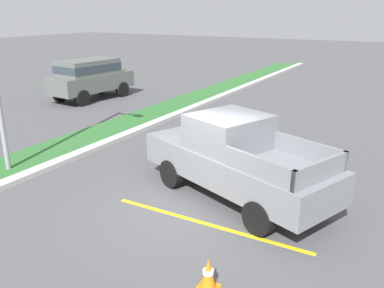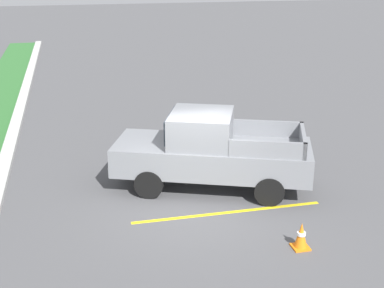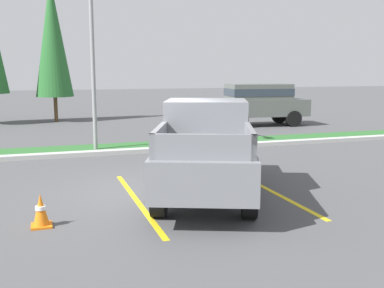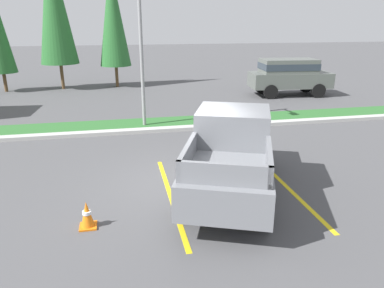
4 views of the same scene
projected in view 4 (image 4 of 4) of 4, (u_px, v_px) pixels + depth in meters
The scene contains 11 objects.
ground_plane at pixel (191, 183), 9.83m from camera, with size 120.00×120.00×0.00m, color #4C4C4F.
parking_line_near at pixel (171, 197), 9.08m from camera, with size 0.12×4.80×0.01m, color yellow.
parking_line_far at pixel (286, 186), 9.68m from camera, with size 0.12×4.80×0.01m, color yellow.
curb_strip at pixel (166, 129), 14.44m from camera, with size 56.00×0.40×0.15m, color #B2B2AD.
grass_median at pixel (163, 123), 15.48m from camera, with size 56.00×1.80×0.06m, color #2D662D.
pickup_truck_main at pixel (232, 153), 9.09m from camera, with size 3.66×5.55×2.10m.
suv_distant at pixel (289, 74), 20.98m from camera, with size 4.74×2.26×2.10m.
street_light at pixel (141, 25), 13.72m from camera, with size 0.24×1.49×6.92m.
cypress_tree_left_inner at pixel (54, 2), 21.73m from camera, with size 2.31×2.31×8.89m.
cypress_tree_center at pixel (113, 15), 22.77m from camera, with size 1.99×1.99×7.64m.
traffic_cone at pixel (87, 215), 7.66m from camera, with size 0.36×0.36×0.60m.
Camera 4 is at (-1.78, -8.78, 4.18)m, focal length 33.98 mm.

